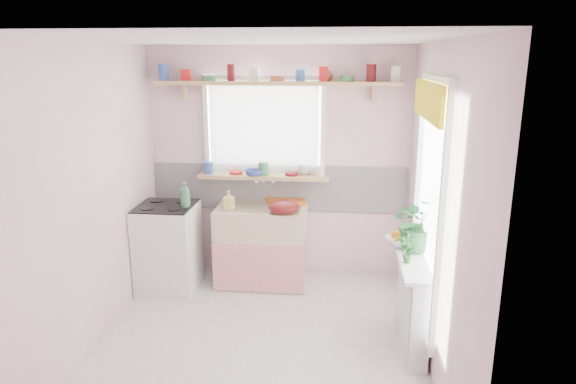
# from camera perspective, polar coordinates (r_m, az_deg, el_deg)

# --- Properties ---
(room) EXTENTS (3.20, 3.20, 3.20)m
(room) POSITION_cam_1_polar(r_m,az_deg,el_deg) (4.78, 5.79, 2.52)
(room) COLOR white
(room) RESTS_ON ground
(sink_unit) EXTENTS (0.95, 0.65, 1.11)m
(sink_unit) POSITION_cam_1_polar(r_m,az_deg,el_deg) (5.52, -2.92, -5.88)
(sink_unit) COLOR white
(sink_unit) RESTS_ON ground
(cooker) EXTENTS (0.58, 0.58, 0.93)m
(cooker) POSITION_cam_1_polar(r_m,az_deg,el_deg) (5.51, -13.17, -5.98)
(cooker) COLOR white
(cooker) RESTS_ON ground
(radiator_ledge) EXTENTS (0.22, 0.95, 0.78)m
(radiator_ledge) POSITION_cam_1_polar(r_m,az_deg,el_deg) (4.52, 13.70, -11.69)
(radiator_ledge) COLOR white
(radiator_ledge) RESTS_ON ground
(windowsill) EXTENTS (1.40, 0.22, 0.04)m
(windowsill) POSITION_cam_1_polar(r_m,az_deg,el_deg) (5.49, -2.72, 1.74)
(windowsill) COLOR tan
(windowsill) RESTS_ON room
(pine_shelf) EXTENTS (2.52, 0.24, 0.04)m
(pine_shelf) POSITION_cam_1_polar(r_m,az_deg,el_deg) (5.33, -1.23, 12.00)
(pine_shelf) COLOR tan
(pine_shelf) RESTS_ON room
(shelf_crockery) EXTENTS (2.47, 0.11, 0.12)m
(shelf_crockery) POSITION_cam_1_polar(r_m,az_deg,el_deg) (5.32, -1.24, 12.81)
(shelf_crockery) COLOR #3359A5
(shelf_crockery) RESTS_ON pine_shelf
(sill_crockery) EXTENTS (1.35, 0.11, 0.12)m
(sill_crockery) POSITION_cam_1_polar(r_m,az_deg,el_deg) (5.48, -2.73, 2.52)
(sill_crockery) COLOR #3359A5
(sill_crockery) RESTS_ON windowsill
(dish_tray) EXTENTS (0.46, 0.41, 0.04)m
(dish_tray) POSITION_cam_1_polar(r_m,az_deg,el_deg) (5.55, -0.23, -1.00)
(dish_tray) COLOR #CD6212
(dish_tray) RESTS_ON sink_unit
(colander) EXTENTS (0.33, 0.33, 0.14)m
(colander) POSITION_cam_1_polar(r_m,az_deg,el_deg) (5.15, -0.46, -1.67)
(colander) COLOR #580F0F
(colander) RESTS_ON sink_unit
(jade_plant) EXTENTS (0.49, 0.44, 0.48)m
(jade_plant) POSITION_cam_1_polar(r_m,az_deg,el_deg) (4.48, 14.25, -3.40)
(jade_plant) COLOR #255D2A
(jade_plant) RESTS_ON radiator_ledge
(fruit_bowl) EXTENTS (0.32, 0.32, 0.07)m
(fruit_bowl) POSITION_cam_1_polar(r_m,az_deg,el_deg) (4.63, 12.43, -5.43)
(fruit_bowl) COLOR silver
(fruit_bowl) RESTS_ON radiator_ledge
(herb_pot) EXTENTS (0.14, 0.11, 0.24)m
(herb_pot) POSITION_cam_1_polar(r_m,az_deg,el_deg) (4.23, 13.06, -6.19)
(herb_pot) COLOR #276127
(herb_pot) RESTS_ON radiator_ledge
(soap_bottle_sink) EXTENTS (0.11, 0.11, 0.20)m
(soap_bottle_sink) POSITION_cam_1_polar(r_m,az_deg,el_deg) (5.32, -6.58, -0.89)
(soap_bottle_sink) COLOR #E4D265
(soap_bottle_sink) RESTS_ON sink_unit
(sill_cup) EXTENTS (0.17, 0.17, 0.11)m
(sill_cup) POSITION_cam_1_polar(r_m,az_deg,el_deg) (5.49, 1.82, 2.52)
(sill_cup) COLOR beige
(sill_cup) RESTS_ON windowsill
(sill_bowl) EXTENTS (0.22, 0.22, 0.06)m
(sill_bowl) POSITION_cam_1_polar(r_m,az_deg,el_deg) (5.44, -3.77, 2.14)
(sill_bowl) COLOR #334AA7
(sill_bowl) RESTS_ON windowsill
(shelf_vase) EXTENTS (0.17, 0.17, 0.14)m
(shelf_vase) POSITION_cam_1_polar(r_m,az_deg,el_deg) (5.34, 4.26, 12.96)
(shelf_vase) COLOR #A25D31
(shelf_vase) RESTS_ON pine_shelf
(cooker_bottle) EXTENTS (0.12, 0.12, 0.26)m
(cooker_bottle) POSITION_cam_1_polar(r_m,az_deg,el_deg) (5.25, -11.36, -0.25)
(cooker_bottle) COLOR #3F7F50
(cooker_bottle) RESTS_ON cooker
(fruit) EXTENTS (0.20, 0.14, 0.10)m
(fruit) POSITION_cam_1_polar(r_m,az_deg,el_deg) (4.62, 12.54, -4.72)
(fruit) COLOR orange
(fruit) RESTS_ON fruit_bowl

